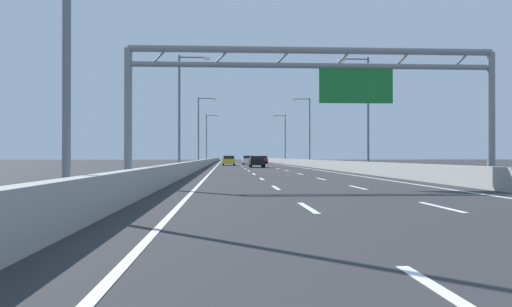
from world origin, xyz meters
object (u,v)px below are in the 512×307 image
object	(u,v)px
white_car	(248,160)
sign_gantry	(319,80)
streetlamp_left_far	(200,127)
yellow_car	(229,160)
red_car	(263,159)
streetlamp_right_far	(308,127)
black_car	(257,161)
streetlamp_left_distant	(208,136)
streetlamp_left_mid	(182,106)
streetlamp_right_mid	(365,107)
streetlamp_right_distant	(284,136)

from	to	relation	value
white_car	sign_gantry	bearing A→B (deg)	-89.61
streetlamp_left_far	yellow_car	distance (m)	8.88
white_car	yellow_car	xyz separation A→B (m)	(-3.30, -10.84, 0.01)
streetlamp_left_far	yellow_car	bearing A→B (deg)	58.41
streetlamp_left_far	red_car	bearing A→B (deg)	70.97
streetlamp_right_far	black_car	xyz separation A→B (m)	(-7.58, -7.83, -4.65)
streetlamp_right_far	yellow_car	bearing A→B (deg)	149.52
sign_gantry	streetlamp_left_far	world-z (taller)	streetlamp_left_far
sign_gantry	streetlamp_left_distant	xyz separation A→B (m)	(-7.72, 79.65, 0.53)
sign_gantry	streetlamp_right_far	world-z (taller)	streetlamp_right_far
streetlamp_left_mid	streetlamp_left_far	size ratio (longest dim) A/B	1.00
streetlamp_right_far	yellow_car	xyz separation A→B (m)	(-10.96, 6.45, -4.63)
sign_gantry	streetlamp_right_mid	size ratio (longest dim) A/B	1.79
streetlamp_right_far	white_car	bearing A→B (deg)	113.90
streetlamp_left_far	streetlamp_right_distant	bearing A→B (deg)	63.78
streetlamp_right_distant	streetlamp_right_mid	bearing A→B (deg)	-90.00
yellow_car	black_car	bearing A→B (deg)	-76.68
streetlamp_right_mid	black_car	distance (m)	24.19
streetlamp_right_far	yellow_car	world-z (taller)	streetlamp_right_far
sign_gantry	streetlamp_left_mid	distance (m)	20.52
streetlamp_right_distant	yellow_car	bearing A→B (deg)	-114.67
streetlamp_left_far	streetlamp_right_distant	xyz separation A→B (m)	(14.93, 30.32, 0.00)
streetlamp_right_mid	streetlamp_right_far	world-z (taller)	same
red_car	white_car	distance (m)	14.57
streetlamp_left_far	black_car	xyz separation A→B (m)	(7.35, -7.83, -4.65)
black_car	streetlamp_right_distant	bearing A→B (deg)	78.76
white_car	streetlamp_right_far	bearing A→B (deg)	-66.10
streetlamp_left_distant	red_car	bearing A→B (deg)	5.75
streetlamp_right_mid	streetlamp_right_distant	bearing A→B (deg)	90.00
streetlamp_right_far	streetlamp_left_distant	world-z (taller)	same
yellow_car	streetlamp_right_far	bearing A→B (deg)	-30.48
streetlamp_left_far	streetlamp_right_far	xyz separation A→B (m)	(14.93, 0.00, 0.00)
streetlamp_left_distant	red_car	size ratio (longest dim) A/B	2.25
streetlamp_left_far	white_car	distance (m)	19.32
streetlamp_right_mid	sign_gantry	bearing A→B (deg)	-110.78
streetlamp_left_mid	streetlamp_right_distant	size ratio (longest dim) A/B	1.00
white_car	yellow_car	distance (m)	11.33
streetlamp_right_mid	yellow_car	world-z (taller)	streetlamp_right_mid
streetlamp_left_far	white_car	world-z (taller)	streetlamp_left_far
red_car	yellow_car	distance (m)	25.89
yellow_car	black_car	world-z (taller)	yellow_car
streetlamp_right_mid	black_car	world-z (taller)	streetlamp_right_mid
streetlamp_right_mid	streetlamp_right_distant	size ratio (longest dim) A/B	1.00
sign_gantry	streetlamp_left_far	size ratio (longest dim) A/B	1.79
streetlamp_left_distant	streetlamp_right_far	bearing A→B (deg)	-63.78
streetlamp_left_mid	white_car	xyz separation A→B (m)	(7.27, 47.61, -4.64)
streetlamp_left_distant	yellow_car	bearing A→B (deg)	-80.56
streetlamp_left_mid	red_car	xyz separation A→B (m)	(10.84, 61.74, -4.64)
streetlamp_left_distant	white_car	distance (m)	15.63
streetlamp_right_far	white_car	world-z (taller)	streetlamp_right_far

